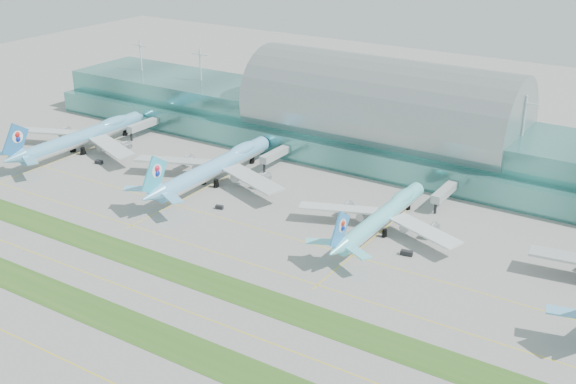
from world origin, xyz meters
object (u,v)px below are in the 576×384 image
Objects in this scene: terminal at (380,125)px; airliner_b at (216,166)px; airliner_c at (383,215)px; airliner_a at (84,136)px.

terminal is 75.20m from airliner_b.
airliner_c is (34.22, -66.89, -8.38)m from terminal.
terminal is 4.94× the size of airliner_c.
airliner_a is at bearing 179.53° from airliner_c.
airliner_b is at bearing 1.36° from airliner_a.
airliner_a reaches higher than airliner_c.
airliner_a is (-113.99, -64.54, -7.36)m from terminal.
airliner_a is 1.00× the size of airliner_b.
airliner_c is (75.40, -4.40, -1.02)m from airliner_b.
airliner_b is 1.17× the size of airliner_c.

